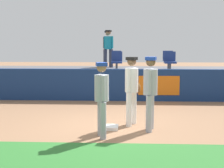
{
  "coord_description": "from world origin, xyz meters",
  "views": [
    {
      "loc": [
        0.38,
        -7.7,
        2.07
      ],
      "look_at": [
        -0.02,
        0.91,
        1.0
      ],
      "focal_mm": 50.61,
      "sensor_mm": 36.0,
      "label": 1
    }
  ],
  "objects_px": {
    "seat_back_center": "(116,59)",
    "seat_front_right": "(170,61)",
    "seat_back_right": "(168,59)",
    "spectator_capped": "(108,46)",
    "player_runner_visitor": "(150,88)",
    "first_base": "(110,127)",
    "player_fielder_home": "(132,86)",
    "seat_front_center": "(117,60)",
    "player_coach_visitor": "(102,94)",
    "spectator_hooded": "(108,46)"
  },
  "relations": [
    {
      "from": "player_fielder_home",
      "to": "spectator_capped",
      "type": "xyz_separation_m",
      "value": [
        -1.04,
        7.61,
        1.0
      ]
    },
    {
      "from": "player_fielder_home",
      "to": "seat_back_right",
      "type": "bearing_deg",
      "value": -171.14
    },
    {
      "from": "player_fielder_home",
      "to": "seat_back_center",
      "type": "bearing_deg",
      "value": -151.19
    },
    {
      "from": "seat_back_center",
      "to": "seat_front_right",
      "type": "height_order",
      "value": "same"
    },
    {
      "from": "spectator_hooded",
      "to": "seat_front_center",
      "type": "bearing_deg",
      "value": 123.12
    },
    {
      "from": "spectator_capped",
      "to": "player_fielder_home",
      "type": "bearing_deg",
      "value": 119.22
    },
    {
      "from": "seat_front_right",
      "to": "seat_front_center",
      "type": "height_order",
      "value": "same"
    },
    {
      "from": "player_coach_visitor",
      "to": "player_runner_visitor",
      "type": "bearing_deg",
      "value": 103.67
    },
    {
      "from": "player_coach_visitor",
      "to": "seat_back_center",
      "type": "relative_size",
      "value": 2.01
    },
    {
      "from": "player_coach_visitor",
      "to": "seat_front_center",
      "type": "height_order",
      "value": "seat_front_center"
    },
    {
      "from": "seat_front_center",
      "to": "spectator_hooded",
      "type": "height_order",
      "value": "spectator_hooded"
    },
    {
      "from": "player_fielder_home",
      "to": "spectator_capped",
      "type": "relative_size",
      "value": 0.96
    },
    {
      "from": "spectator_hooded",
      "to": "spectator_capped",
      "type": "xyz_separation_m",
      "value": [
        0.07,
        -0.42,
        0.01
      ]
    },
    {
      "from": "seat_front_right",
      "to": "first_base",
      "type": "bearing_deg",
      "value": -111.71
    },
    {
      "from": "player_fielder_home",
      "to": "seat_back_right",
      "type": "relative_size",
      "value": 2.1
    },
    {
      "from": "player_coach_visitor",
      "to": "seat_front_center",
      "type": "bearing_deg",
      "value": 163.35
    },
    {
      "from": "seat_back_right",
      "to": "first_base",
      "type": "bearing_deg",
      "value": -107.82
    },
    {
      "from": "player_runner_visitor",
      "to": "seat_front_right",
      "type": "xyz_separation_m",
      "value": [
        1.21,
        5.57,
        0.39
      ]
    },
    {
      "from": "seat_back_right",
      "to": "spectator_capped",
      "type": "distance_m",
      "value": 3.0
    },
    {
      "from": "player_runner_visitor",
      "to": "seat_back_right",
      "type": "height_order",
      "value": "seat_back_right"
    },
    {
      "from": "player_coach_visitor",
      "to": "seat_front_right",
      "type": "xyz_separation_m",
      "value": [
        2.33,
        6.19,
        0.45
      ]
    },
    {
      "from": "player_fielder_home",
      "to": "seat_front_center",
      "type": "distance_m",
      "value": 5.1
    },
    {
      "from": "player_runner_visitor",
      "to": "seat_front_center",
      "type": "xyz_separation_m",
      "value": [
        -0.98,
        5.57,
        0.39
      ]
    },
    {
      "from": "first_base",
      "to": "spectator_hooded",
      "type": "xyz_separation_m",
      "value": [
        -0.57,
        8.46,
        1.97
      ]
    },
    {
      "from": "seat_back_center",
      "to": "seat_front_center",
      "type": "distance_m",
      "value": 1.8
    },
    {
      "from": "player_fielder_home",
      "to": "seat_back_right",
      "type": "xyz_separation_m",
      "value": [
        1.81,
        6.85,
        0.41
      ]
    },
    {
      "from": "seat_front_right",
      "to": "seat_front_center",
      "type": "relative_size",
      "value": 1.0
    },
    {
      "from": "player_coach_visitor",
      "to": "first_base",
      "type": "bearing_deg",
      "value": 152.66
    },
    {
      "from": "player_coach_visitor",
      "to": "spectator_capped",
      "type": "xyz_separation_m",
      "value": [
        -0.35,
        8.75,
        1.04
      ]
    },
    {
      "from": "seat_front_right",
      "to": "player_runner_visitor",
      "type": "bearing_deg",
      "value": -102.27
    },
    {
      "from": "seat_back_center",
      "to": "seat_front_center",
      "type": "height_order",
      "value": "same"
    },
    {
      "from": "player_coach_visitor",
      "to": "spectator_hooded",
      "type": "relative_size",
      "value": 0.93
    },
    {
      "from": "player_runner_visitor",
      "to": "seat_front_right",
      "type": "height_order",
      "value": "seat_front_right"
    },
    {
      "from": "player_fielder_home",
      "to": "seat_front_center",
      "type": "bearing_deg",
      "value": -150.21
    },
    {
      "from": "seat_back_center",
      "to": "first_base",
      "type": "bearing_deg",
      "value": -89.34
    },
    {
      "from": "seat_front_right",
      "to": "spectator_hooded",
      "type": "xyz_separation_m",
      "value": [
        -2.75,
        2.98,
        0.58
      ]
    },
    {
      "from": "seat_front_right",
      "to": "spectator_hooded",
      "type": "height_order",
      "value": "spectator_hooded"
    },
    {
      "from": "player_fielder_home",
      "to": "spectator_hooded",
      "type": "bearing_deg",
      "value": -148.53
    },
    {
      "from": "first_base",
      "to": "seat_front_right",
      "type": "xyz_separation_m",
      "value": [
        2.18,
        5.49,
        1.39
      ]
    },
    {
      "from": "first_base",
      "to": "spectator_capped",
      "type": "height_order",
      "value": "spectator_capped"
    },
    {
      "from": "first_base",
      "to": "seat_back_center",
      "type": "distance_m",
      "value": 7.42
    },
    {
      "from": "first_base",
      "to": "player_coach_visitor",
      "type": "relative_size",
      "value": 0.24
    },
    {
      "from": "seat_back_right",
      "to": "spectator_capped",
      "type": "bearing_deg",
      "value": 165.06
    },
    {
      "from": "first_base",
      "to": "seat_front_right",
      "type": "bearing_deg",
      "value": 68.29
    },
    {
      "from": "player_fielder_home",
      "to": "player_runner_visitor",
      "type": "distance_m",
      "value": 0.68
    },
    {
      "from": "player_runner_visitor",
      "to": "spectator_capped",
      "type": "height_order",
      "value": "spectator_capped"
    },
    {
      "from": "player_runner_visitor",
      "to": "seat_back_right",
      "type": "relative_size",
      "value": 2.13
    },
    {
      "from": "seat_back_right",
      "to": "spectator_hooded",
      "type": "relative_size",
      "value": 0.46
    },
    {
      "from": "spectator_capped",
      "to": "seat_back_center",
      "type": "bearing_deg",
      "value": 140.32
    },
    {
      "from": "seat_back_right",
      "to": "spectator_hooded",
      "type": "distance_m",
      "value": 3.19
    }
  ]
}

